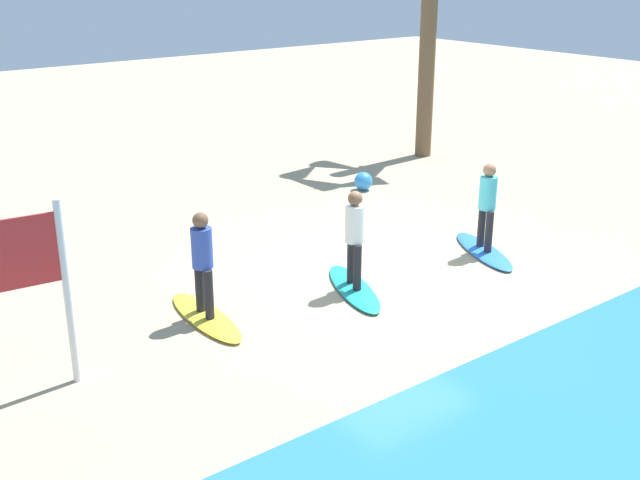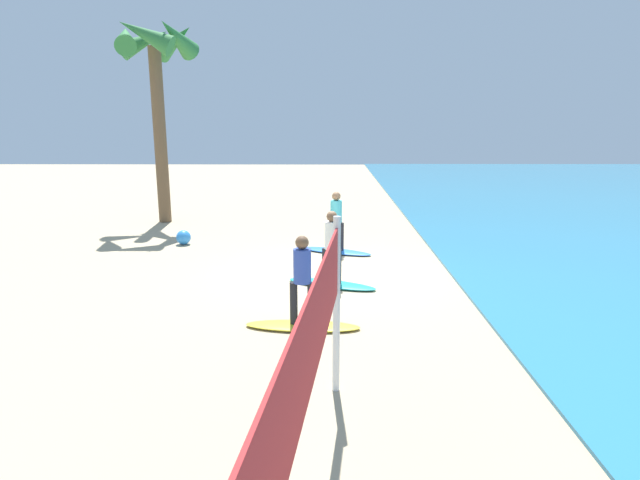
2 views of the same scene
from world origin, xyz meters
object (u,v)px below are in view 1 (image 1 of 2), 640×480
Objects in this scene: surfer_blue at (487,200)px; beach_ball at (363,181)px; surfboard_teal at (354,288)px; surfer_teal at (355,232)px; surfboard_blue at (483,251)px; surfboard_yellow at (206,317)px; surfer_yellow at (202,257)px.

surfer_blue is 3.78× the size of beach_ball.
surfer_teal is at bearing 132.29° from surfboard_teal.
surfboard_teal is (3.05, -0.16, 0.00)m from surfboard_blue.
surfboard_yellow is (5.56, -0.71, 0.00)m from surfboard_blue.
surfer_yellow is 7.61m from beach_ball.
surfboard_teal is 0.99m from surfer_teal.
surfer_teal is (-0.00, -0.00, 0.99)m from surfboard_teal.
surfer_teal reaches higher than surfboard_yellow.
surfboard_blue is 1.00× the size of surfboard_teal.
surfboard_blue is 1.28× the size of surfer_blue.
surfboard_blue is at bearing 90.00° from surfer_blue.
surfer_blue is at bearing 177.03° from surfer_teal.
surfer_blue is 0.78× the size of surfboard_teal.
surfboard_blue is 0.99m from surfer_blue.
surfer_blue is at bearing 86.91° from surfboard_yellow.
surfer_yellow is (5.56, -0.71, 0.00)m from surfer_blue.
surfer_blue is (0.00, -0.00, 0.99)m from surfboard_blue.
surfboard_teal is 4.84× the size of beach_ball.
surfer_blue reaches higher than surfboard_teal.
surfer_yellow is (2.51, -0.56, 0.99)m from surfboard_teal.
surfboard_teal is at bearing 47.69° from beach_ball.
surfboard_yellow is 4.84× the size of beach_ball.
beach_ball reaches higher than surfboard_teal.
surfer_yellow is at bearing -80.76° from surfboard_teal.
surfboard_yellow is 0.99m from surfer_yellow.
surfboard_blue is 4.84× the size of beach_ball.
surfer_teal reaches higher than beach_ball.
surfboard_blue and surfboard_teal have the same top height.
surfboard_yellow is 1.28× the size of surfer_yellow.
surfboard_blue is at bearing 172.68° from surfer_yellow.
beach_ball is (-6.51, -3.85, 0.17)m from surfboard_yellow.
beach_ball is at bearing -168.13° from surfboard_blue.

